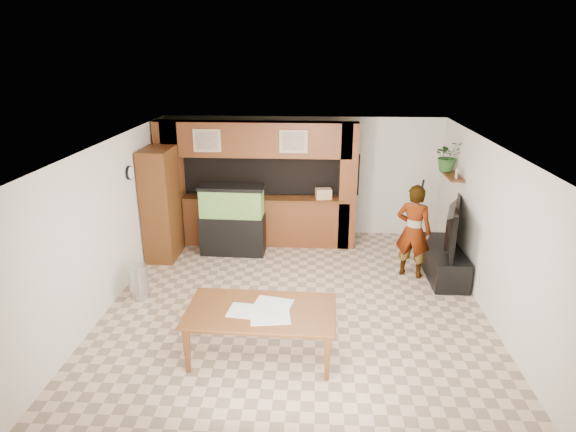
# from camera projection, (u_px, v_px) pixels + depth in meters

# --- Properties ---
(floor) EXTENTS (6.50, 6.50, 0.00)m
(floor) POSITION_uv_depth(u_px,v_px,m) (295.00, 302.00, 7.94)
(floor) COLOR #CAAA8C
(floor) RESTS_ON ground
(ceiling) EXTENTS (6.50, 6.50, 0.00)m
(ceiling) POSITION_uv_depth(u_px,v_px,m) (296.00, 146.00, 7.08)
(ceiling) COLOR white
(ceiling) RESTS_ON wall_back
(wall_back) EXTENTS (6.00, 0.00, 6.00)m
(wall_back) POSITION_uv_depth(u_px,v_px,m) (302.00, 176.00, 10.57)
(wall_back) COLOR silver
(wall_back) RESTS_ON floor
(wall_left) EXTENTS (0.00, 6.50, 6.50)m
(wall_left) POSITION_uv_depth(u_px,v_px,m) (108.00, 225.00, 7.68)
(wall_left) COLOR silver
(wall_left) RESTS_ON floor
(wall_right) EXTENTS (0.00, 6.50, 6.50)m
(wall_right) POSITION_uv_depth(u_px,v_px,m) (492.00, 233.00, 7.34)
(wall_right) COLOR silver
(wall_right) RESTS_ON floor
(partition) EXTENTS (4.20, 0.99, 2.60)m
(partition) POSITION_uv_depth(u_px,v_px,m) (256.00, 182.00, 10.04)
(partition) COLOR brown
(partition) RESTS_ON floor
(wall_clock) EXTENTS (0.05, 0.25, 0.25)m
(wall_clock) POSITION_uv_depth(u_px,v_px,m) (130.00, 173.00, 8.42)
(wall_clock) COLOR black
(wall_clock) RESTS_ON wall_left
(wall_shelf) EXTENTS (0.25, 0.90, 0.04)m
(wall_shelf) POSITION_uv_depth(u_px,v_px,m) (451.00, 175.00, 9.06)
(wall_shelf) COLOR brown
(wall_shelf) RESTS_ON wall_right
(pantry_cabinet) EXTENTS (0.55, 0.89, 2.19)m
(pantry_cabinet) POSITION_uv_depth(u_px,v_px,m) (161.00, 204.00, 9.35)
(pantry_cabinet) COLOR brown
(pantry_cabinet) RESTS_ON floor
(trash_can) EXTENTS (0.31, 0.31, 0.57)m
(trash_can) POSITION_uv_depth(u_px,v_px,m) (139.00, 282.00, 8.00)
(trash_can) COLOR #B2B2B7
(trash_can) RESTS_ON floor
(aquarium) EXTENTS (1.28, 0.48, 1.42)m
(aquarium) POSITION_uv_depth(u_px,v_px,m) (233.00, 221.00, 9.62)
(aquarium) COLOR black
(aquarium) RESTS_ON floor
(tv_stand) EXTENTS (0.59, 1.60, 0.53)m
(tv_stand) POSITION_uv_depth(u_px,v_px,m) (443.00, 261.00, 8.82)
(tv_stand) COLOR black
(tv_stand) RESTS_ON floor
(television) EXTENTS (0.63, 1.47, 0.85)m
(television) POSITION_uv_depth(u_px,v_px,m) (447.00, 226.00, 8.59)
(television) COLOR black
(television) RESTS_ON tv_stand
(photo_frame) EXTENTS (0.05, 0.14, 0.18)m
(photo_frame) POSITION_uv_depth(u_px,v_px,m) (456.00, 173.00, 8.75)
(photo_frame) COLOR tan
(photo_frame) RESTS_ON wall_shelf
(potted_plant) EXTENTS (0.61, 0.55, 0.59)m
(potted_plant) POSITION_uv_depth(u_px,v_px,m) (448.00, 156.00, 9.19)
(potted_plant) COLOR #2B5B24
(potted_plant) RESTS_ON wall_shelf
(person) EXTENTS (0.75, 0.64, 1.73)m
(person) POSITION_uv_depth(u_px,v_px,m) (413.00, 231.00, 8.61)
(person) COLOR #A67B5B
(person) RESTS_ON floor
(microphone) EXTENTS (0.04, 0.11, 0.17)m
(microphone) POSITION_uv_depth(u_px,v_px,m) (423.00, 184.00, 8.15)
(microphone) COLOR black
(microphone) RESTS_ON person
(dining_table) EXTENTS (2.01, 1.16, 0.70)m
(dining_table) POSITION_uv_depth(u_px,v_px,m) (261.00, 334.00, 6.43)
(dining_table) COLOR brown
(dining_table) RESTS_ON floor
(newspaper_a) EXTENTS (0.57, 0.44, 0.01)m
(newspaper_a) POSITION_uv_depth(u_px,v_px,m) (248.00, 311.00, 6.31)
(newspaper_a) COLOR silver
(newspaper_a) RESTS_ON dining_table
(newspaper_b) EXTENTS (0.55, 0.43, 0.01)m
(newspaper_b) POSITION_uv_depth(u_px,v_px,m) (270.00, 317.00, 6.17)
(newspaper_b) COLOR silver
(newspaper_b) RESTS_ON dining_table
(newspaper_c) EXTENTS (0.56, 0.46, 0.01)m
(newspaper_c) POSITION_uv_depth(u_px,v_px,m) (273.00, 304.00, 6.49)
(newspaper_c) COLOR silver
(newspaper_c) RESTS_ON dining_table
(counter_box) EXTENTS (0.35, 0.26, 0.21)m
(counter_box) POSITION_uv_depth(u_px,v_px,m) (323.00, 194.00, 9.84)
(counter_box) COLOR tan
(counter_box) RESTS_ON partition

